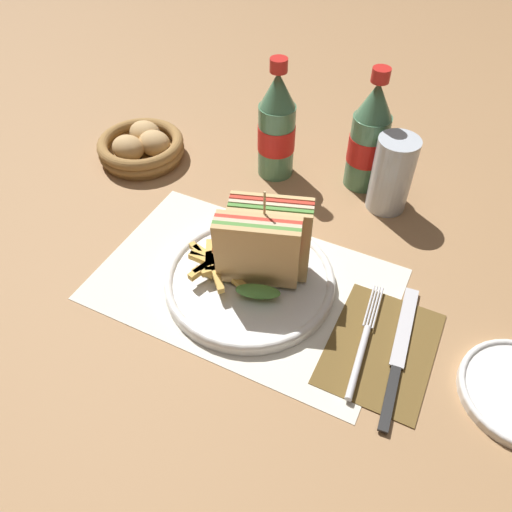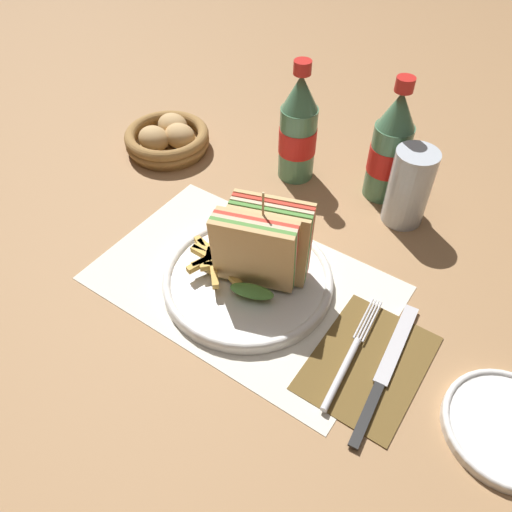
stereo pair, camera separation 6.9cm
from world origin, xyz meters
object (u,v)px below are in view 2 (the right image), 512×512
Objects in this scene: coke_bottle_near at (298,130)px; fork at (347,361)px; club_sandwich at (262,247)px; side_saucer at (509,428)px; bread_basket at (168,138)px; knife at (385,371)px; glass_near at (409,187)px; coke_bottle_far at (390,149)px; plate_main at (248,279)px.

fork is at bearing -49.28° from coke_bottle_near.
club_sandwich is at bearing 156.60° from fork.
club_sandwich is 1.00× the size of side_saucer.
coke_bottle_near is 1.33× the size of bread_basket.
knife is at bearing -21.81° from bread_basket.
club_sandwich is at bearing -114.15° from glass_near.
bread_basket reaches higher than fork.
coke_bottle_far is (-0.15, 0.32, 0.08)m from knife.
fork is 1.26× the size of side_saucer.
coke_bottle_far is at bearing 79.29° from club_sandwich.
coke_bottle_far reaches higher than plate_main.
knife is 0.58m from bread_basket.
bread_basket is at bearing 163.36° from side_saucer.
fork is 1.17× the size of bread_basket.
club_sandwich reaches higher than knife.
coke_bottle_near is (-0.26, 0.30, 0.08)m from fork.
club_sandwich is at bearing -28.18° from bread_basket.
coke_bottle_near is 1.43× the size of side_saucer.
bread_basket reaches higher than side_saucer.
glass_near is at bearing 94.94° from fork.
fork is 0.83× the size of knife.
plate_main is 0.22m from knife.
glass_near reaches higher than knife.
plate_main is 1.16× the size of coke_bottle_near.
side_saucer is at bearing 2.56° from fork.
knife is at bearing -175.39° from side_saucer.
fork is 0.88× the size of coke_bottle_near.
glass_near is 0.87× the size of side_saucer.
glass_near reaches higher than bread_basket.
fork is 0.05m from knife.
fork is (0.18, -0.04, -0.00)m from plate_main.
coke_bottle_far is at bearing 133.78° from side_saucer.
bread_basket is at bearing 149.54° from fork.
club_sandwich is at bearing -69.04° from coke_bottle_near.
bread_basket reaches higher than plate_main.
club_sandwich is 0.18m from fork.
knife is at bearing -64.52° from coke_bottle_far.
knife is 1.74× the size of glass_near.
coke_bottle_near is 1.00× the size of coke_bottle_far.
plate_main is 1.65× the size of side_saucer.
plate_main reaches higher than knife.
fork is 0.54m from bread_basket.
plate_main is at bearing 168.16° from knife.
coke_bottle_far reaches higher than glass_near.
club_sandwich is 0.26m from coke_bottle_near.
coke_bottle_near reaches higher than fork.
coke_bottle_far is at bearing 15.33° from bread_basket.
side_saucer is (0.14, 0.01, 0.00)m from knife.
fork is at bearing -166.68° from knife.
bread_basket is at bearing -171.68° from glass_near.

